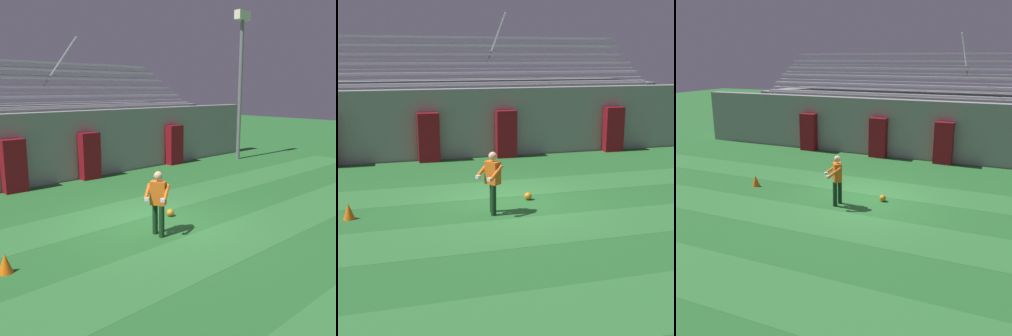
# 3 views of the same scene
# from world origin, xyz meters

# --- Properties ---
(ground_plane) EXTENTS (80.00, 80.00, 0.00)m
(ground_plane) POSITION_xyz_m (0.00, 0.00, 0.00)
(ground_plane) COLOR #286B2D
(turf_stripe_mid) EXTENTS (28.00, 1.86, 0.01)m
(turf_stripe_mid) POSITION_xyz_m (0.00, -2.28, 0.00)
(turf_stripe_mid) COLOR #337A38
(turf_stripe_mid) RESTS_ON ground
(turf_stripe_far) EXTENTS (28.00, 1.86, 0.01)m
(turf_stripe_far) POSITION_xyz_m (0.00, 1.43, 0.00)
(turf_stripe_far) COLOR #337A38
(turf_stripe_far) RESTS_ON ground
(back_wall) EXTENTS (24.00, 0.60, 2.80)m
(back_wall) POSITION_xyz_m (0.00, 6.50, 1.40)
(back_wall) COLOR gray
(back_wall) RESTS_ON ground
(padding_pillar_gate_left) EXTENTS (0.83, 0.44, 1.93)m
(padding_pillar_gate_left) POSITION_xyz_m (-1.57, 5.95, 0.96)
(padding_pillar_gate_left) COLOR maroon
(padding_pillar_gate_left) RESTS_ON ground
(padding_pillar_gate_right) EXTENTS (0.83, 0.44, 1.93)m
(padding_pillar_gate_right) POSITION_xyz_m (1.57, 5.95, 0.96)
(padding_pillar_gate_right) COLOR maroon
(padding_pillar_gate_right) RESTS_ON ground
(padding_pillar_far_right) EXTENTS (0.83, 0.44, 1.93)m
(padding_pillar_far_right) POSITION_xyz_m (6.43, 5.95, 0.96)
(padding_pillar_far_right) COLOR maroon
(padding_pillar_far_right) RESTS_ON ground
(bleacher_stand) EXTENTS (18.00, 4.75, 5.83)m
(bleacher_stand) POSITION_xyz_m (0.00, 9.19, 1.51)
(bleacher_stand) COLOR gray
(bleacher_stand) RESTS_ON ground
(floodlight_pole) EXTENTS (0.90, 0.36, 7.53)m
(floodlight_pole) POSITION_xyz_m (9.97, 4.72, 4.80)
(floodlight_pole) COLOR slate
(floodlight_pole) RESTS_ON ground
(goalkeeper) EXTENTS (0.72, 0.74, 1.67)m
(goalkeeper) POSITION_xyz_m (-0.66, -0.83, 0.95)
(goalkeeper) COLOR #143319
(goalkeeper) RESTS_ON ground
(soccer_ball) EXTENTS (0.22, 0.22, 0.22)m
(soccer_ball) POSITION_xyz_m (0.63, 0.10, 0.11)
(soccer_ball) COLOR orange
(soccer_ball) RESTS_ON ground
(traffic_cone) EXTENTS (0.30, 0.30, 0.42)m
(traffic_cone) POSITION_xyz_m (-4.31, -0.27, 0.21)
(traffic_cone) COLOR orange
(traffic_cone) RESTS_ON ground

